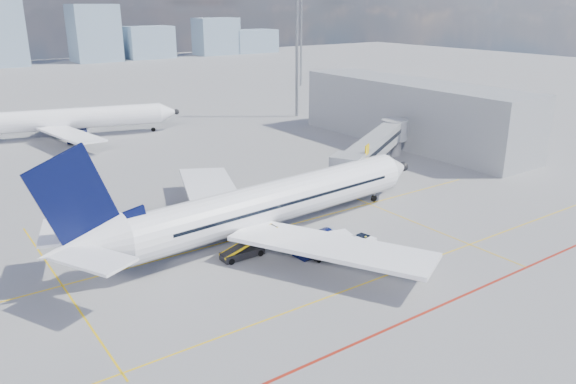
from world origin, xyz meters
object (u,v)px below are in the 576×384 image
baggage_tug (364,242)px  ramp_worker (366,244)px  main_aircraft (262,206)px  cargo_dolly (331,245)px  second_aircraft (68,119)px  belt_loader (243,251)px

baggage_tug → ramp_worker: (-0.27, -0.45, 0.05)m
main_aircraft → cargo_dolly: bearing=-75.3°
second_aircraft → belt_loader: (-0.32, -57.76, -2.62)m
belt_loader → cargo_dolly: bearing=-34.6°
main_aircraft → baggage_tug: bearing=-56.5°
cargo_dolly → belt_loader: (-6.52, 4.46, -0.58)m
ramp_worker → cargo_dolly: bearing=69.4°
belt_loader → main_aircraft: bearing=36.9°
cargo_dolly → belt_loader: belt_loader is taller
cargo_dolly → ramp_worker: bearing=-3.1°
belt_loader → second_aircraft: bearing=89.4°
main_aircraft → baggage_tug: main_aircraft is taller
cargo_dolly → ramp_worker: cargo_dolly is taller
main_aircraft → belt_loader: size_ratio=7.46×
second_aircraft → ramp_worker: (9.56, -63.21, -2.46)m
second_aircraft → main_aircraft: bearing=-71.3°
second_aircraft → cargo_dolly: bearing=-69.4°
main_aircraft → ramp_worker: main_aircraft is taller
cargo_dolly → ramp_worker: size_ratio=2.76×
baggage_tug → cargo_dolly: cargo_dolly is taller
second_aircraft → belt_loader: size_ratio=6.30×
baggage_tug → belt_loader: (-10.16, 5.01, -0.11)m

